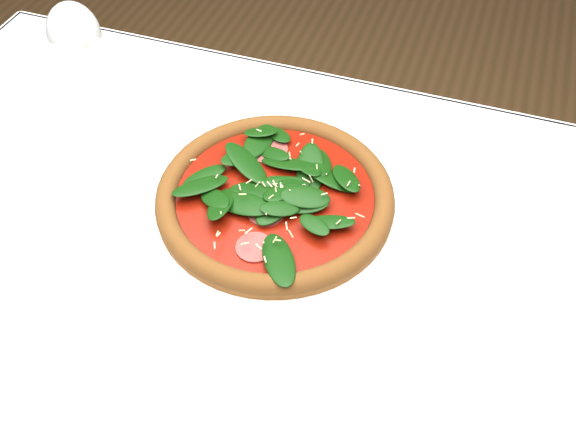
% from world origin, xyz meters
% --- Properties ---
extents(dining_table, '(1.21, 0.81, 0.75)m').
position_xyz_m(dining_table, '(0.00, 0.00, 0.65)').
color(dining_table, white).
rests_on(dining_table, ground).
extents(plate, '(0.38, 0.38, 0.02)m').
position_xyz_m(plate, '(0.04, 0.08, 0.76)').
color(plate, white).
rests_on(plate, dining_table).
extents(pizza, '(0.43, 0.43, 0.04)m').
position_xyz_m(pizza, '(0.04, 0.08, 0.78)').
color(pizza, '#946023').
rests_on(pizza, plate).
extents(wine_glass, '(0.08, 0.08, 0.19)m').
position_xyz_m(wine_glass, '(-0.31, 0.18, 0.89)').
color(wine_glass, silver).
rests_on(wine_glass, dining_table).
extents(saucer_far, '(0.13, 0.13, 0.01)m').
position_xyz_m(saucer_far, '(0.40, 0.24, 0.76)').
color(saucer_far, white).
rests_on(saucer_far, dining_table).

